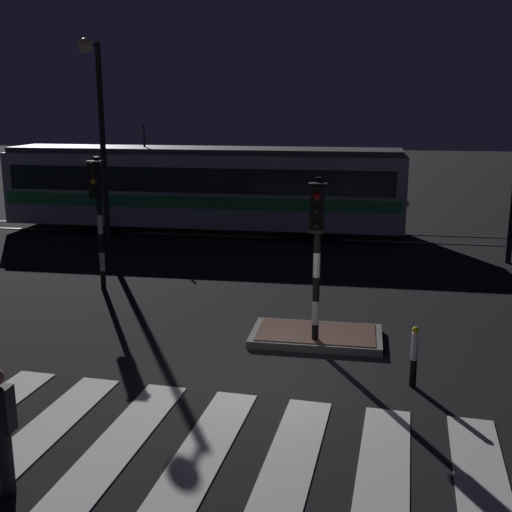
{
  "coord_description": "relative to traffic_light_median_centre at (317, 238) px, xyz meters",
  "views": [
    {
      "loc": [
        1.53,
        -10.76,
        4.87
      ],
      "look_at": [
        -0.92,
        3.54,
        1.4
      ],
      "focal_mm": 44.82,
      "sensor_mm": 36.0,
      "label": 1
    }
  ],
  "objects": [
    {
      "name": "tram",
      "position": [
        -5.24,
        11.48,
        -0.55
      ],
      "size": [
        15.35,
        2.58,
        4.15
      ],
      "color": "#B2BCC1",
      "rests_on": "ground"
    },
    {
      "name": "rail_far",
      "position": [
        -0.64,
        12.2,
        -2.29
      ],
      "size": [
        80.0,
        0.12,
        0.03
      ],
      "primitive_type": "cube",
      "color": "#59595E",
      "rests_on": "ground"
    },
    {
      "name": "pedestrian_waiting_at_kerb",
      "position": [
        -3.5,
        -5.62,
        -1.42
      ],
      "size": [
        0.36,
        0.24,
        1.71
      ],
      "color": "black",
      "rests_on": "ground"
    },
    {
      "name": "rail_near",
      "position": [
        -0.64,
        10.77,
        -2.29
      ],
      "size": [
        80.0,
        0.12,
        0.03
      ],
      "primitive_type": "cube",
      "color": "#59595E",
      "rests_on": "ground"
    },
    {
      "name": "bollard_island_edge",
      "position": [
        1.85,
        -1.48,
        -1.74
      ],
      "size": [
        0.12,
        0.12,
        1.11
      ],
      "color": "black",
      "rests_on": "ground"
    },
    {
      "name": "traffic_island",
      "position": [
        -0.01,
        0.52,
        -2.21
      ],
      "size": [
        2.74,
        1.53,
        0.18
      ],
      "color": "slate",
      "rests_on": "ground"
    },
    {
      "name": "crosswalk_zebra",
      "position": [
        -0.64,
        -4.56,
        -2.29
      ],
      "size": [
        9.86,
        5.0,
        0.02
      ],
      "color": "silver",
      "rests_on": "ground"
    },
    {
      "name": "ground_plane",
      "position": [
        -0.64,
        -1.48,
        -2.3
      ],
      "size": [
        120.0,
        120.0,
        0.0
      ],
      "primitive_type": "plane",
      "color": "black"
    },
    {
      "name": "street_lamp_trackside_left",
      "position": [
        -7.5,
        7.21,
        2.03
      ],
      "size": [
        0.44,
        1.21,
        6.77
      ],
      "color": "black",
      "rests_on": "ground"
    },
    {
      "name": "traffic_light_median_centre",
      "position": [
        0.0,
        0.0,
        0.0
      ],
      "size": [
        0.36,
        0.42,
        3.49
      ],
      "color": "black",
      "rests_on": "ground"
    },
    {
      "name": "traffic_light_corner_far_left",
      "position": [
        -5.96,
        3.29,
        0.03
      ],
      "size": [
        0.36,
        0.42,
        3.54
      ],
      "color": "black",
      "rests_on": "ground"
    }
  ]
}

